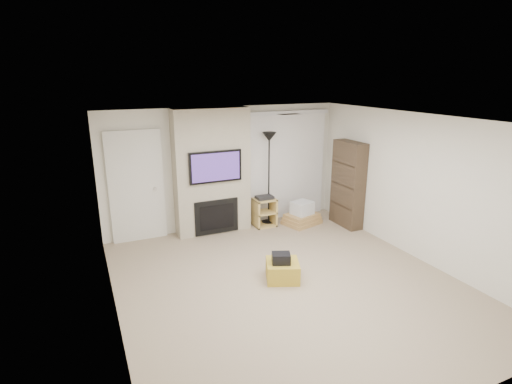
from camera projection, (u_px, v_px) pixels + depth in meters
name	position (u px, v px, depth m)	size (l,w,h in m)	color
floor	(288.00, 283.00, 6.18)	(5.00, 5.50, 0.00)	tan
ceiling	(292.00, 120.00, 5.47)	(5.00, 5.50, 0.00)	white
wall_back	(225.00, 168.00, 8.23)	(5.00, 2.50, 0.00)	silver
wall_front	(445.00, 299.00, 3.42)	(5.00, 2.50, 0.00)	silver
wall_left	(109.00, 234.00, 4.84)	(5.50, 2.50, 0.00)	silver
wall_right	(418.00, 187.00, 6.82)	(5.50, 2.50, 0.00)	silver
hvac_vent	(289.00, 114.00, 6.33)	(0.35, 0.18, 0.01)	silver
ottoman	(282.00, 270.00, 6.26)	(0.50, 0.50, 0.30)	gold
black_bag	(281.00, 258.00, 6.15)	(0.28, 0.22, 0.16)	black
fireplace_wall	(212.00, 173.00, 7.91)	(1.50, 0.47, 2.50)	#AFA48D
entry_door	(137.00, 187.00, 7.54)	(1.02, 0.11, 2.14)	silver
vertical_blinds	(286.00, 162.00, 8.73)	(1.98, 0.10, 2.37)	silver
floor_lamp	(269.00, 153.00, 8.25)	(0.29, 0.29, 1.97)	black
av_stand	(264.00, 210.00, 8.44)	(0.45, 0.38, 0.66)	#D8B463
box_stack	(302.00, 215.00, 8.59)	(0.87, 0.74, 0.50)	tan
bookshelf	(348.00, 184.00, 8.34)	(0.30, 0.80, 1.80)	#36291D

